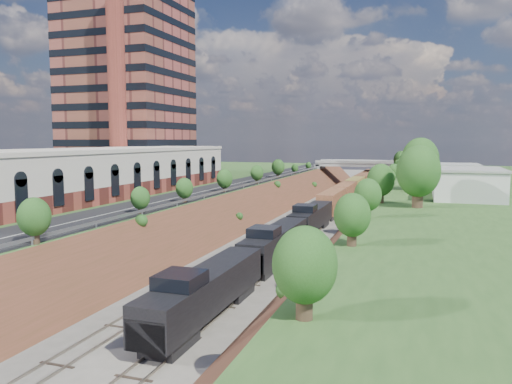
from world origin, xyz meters
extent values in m
plane|color=#6B665B|center=(0.00, 0.00, 0.00)|extent=(400.00, 400.00, 0.00)
cube|color=#325623|center=(-33.00, 60.00, 2.50)|extent=(44.00, 180.00, 5.00)
cube|color=brown|center=(-11.00, 60.00, 0.00)|extent=(10.00, 180.00, 10.00)
cube|color=brown|center=(11.00, 60.00, 0.00)|extent=(10.00, 180.00, 10.00)
cube|color=gray|center=(-2.60, 60.00, 0.09)|extent=(1.58, 180.00, 0.18)
cube|color=gray|center=(2.60, 60.00, 0.09)|extent=(1.58, 180.00, 0.18)
cube|color=black|center=(-15.50, 60.00, 5.05)|extent=(8.00, 180.00, 0.10)
cube|color=#99999E|center=(-11.40, 60.00, 5.55)|extent=(0.06, 171.00, 0.30)
cube|color=brown|center=(-28.00, 38.00, 6.10)|extent=(14.00, 62.00, 2.20)
cube|color=beige|center=(-28.00, 38.00, 9.35)|extent=(14.00, 62.00, 4.30)
cube|color=beige|center=(-28.00, 38.00, 11.75)|extent=(14.30, 62.30, 0.50)
cube|color=brown|center=(-44.00, 72.00, 27.00)|extent=(22.00, 22.00, 44.00)
cylinder|color=brown|center=(-36.00, 56.00, 25.00)|extent=(3.20, 3.20, 40.00)
cube|color=gray|center=(-11.50, 122.00, 3.10)|extent=(1.50, 8.00, 6.20)
cube|color=gray|center=(11.50, 122.00, 3.10)|extent=(1.50, 8.00, 6.20)
cube|color=gray|center=(0.00, 122.00, 6.20)|extent=(24.00, 8.00, 1.00)
cube|color=gray|center=(0.00, 118.00, 7.00)|extent=(24.00, 0.30, 0.80)
cube|color=gray|center=(0.00, 126.00, 7.00)|extent=(24.00, 0.30, 0.80)
cube|color=silver|center=(23.50, 52.00, 7.00)|extent=(9.00, 12.00, 4.00)
cube|color=silver|center=(23.00, 74.00, 6.80)|extent=(8.00, 10.00, 3.60)
cylinder|color=#473323|center=(17.00, 40.00, 6.31)|extent=(1.30, 1.30, 2.62)
ellipsoid|color=#26501C|center=(17.00, 40.00, 9.46)|extent=(5.25, 5.25, 6.30)
cylinder|color=#473323|center=(-11.80, 20.00, 5.61)|extent=(0.66, 0.66, 1.22)
ellipsoid|color=#26501C|center=(-11.80, 20.00, 7.08)|extent=(2.45, 2.45, 2.94)
cube|color=black|center=(2.60, 3.76, 0.45)|extent=(2.40, 4.00, 0.90)
cube|color=black|center=(2.60, 9.38, 2.26)|extent=(2.87, 17.24, 2.72)
cube|color=black|center=(2.60, 2.26, 1.80)|extent=(2.64, 3.00, 1.80)
cube|color=silver|center=(2.60, 2.26, 2.80)|extent=(2.64, 3.00, 0.15)
cube|color=black|center=(2.60, 5.26, 4.10)|extent=(2.82, 3.10, 0.90)
cube|color=black|center=(2.60, 27.62, 2.26)|extent=(2.87, 17.24, 2.72)
cube|color=black|center=(2.60, 45.86, 2.26)|extent=(2.87, 17.24, 2.72)
cube|color=brown|center=(2.60, 93.91, 2.62)|extent=(2.87, 76.85, 3.45)
camera|label=1|loc=(17.55, -23.51, 13.27)|focal=35.00mm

